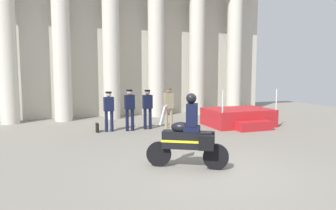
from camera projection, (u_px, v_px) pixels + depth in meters
The scene contains 9 objects.
ground_plane at pixel (208, 171), 7.93m from camera, with size 28.00×28.00×0.00m, color gray.
colonnade_backdrop at pixel (132, 39), 16.97m from camera, with size 15.98×1.68×7.66m.
reviewing_stand at pixel (239, 118), 14.30m from camera, with size 2.76×2.50×1.65m.
officer_in_row_0 at pixel (109, 108), 12.91m from camera, with size 0.40×0.26×1.61m.
officer_in_row_1 at pixel (130, 107), 13.06m from camera, with size 0.40×0.26×1.68m.
officer_in_row_2 at pixel (148, 106), 13.45m from camera, with size 0.40×0.26×1.65m.
officer_in_row_3 at pixel (169, 105), 13.62m from camera, with size 0.40×0.26×1.72m.
motorcycle_with_rider at pixel (190, 137), 8.12m from camera, with size 1.87×1.21×1.90m.
briefcase_on_ground at pixel (97, 128), 12.87m from camera, with size 0.10×0.32×0.36m, color black.
Camera 1 is at (-3.53, -6.91, 2.48)m, focal length 34.66 mm.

